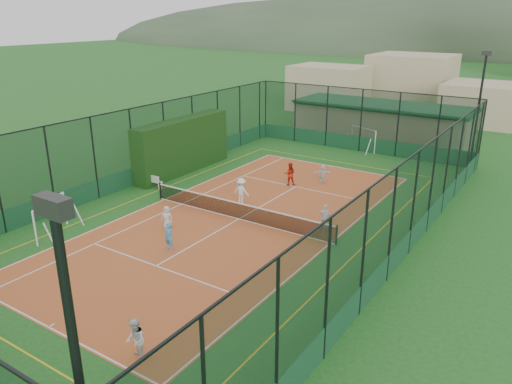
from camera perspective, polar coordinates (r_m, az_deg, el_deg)
ground at (r=27.31m, az=-1.98°, el=-3.12°), size 300.00×300.00×0.00m
court_slab at (r=27.31m, az=-1.98°, el=-3.12°), size 11.17×23.97×0.01m
tennis_net at (r=27.11m, az=-1.99°, el=-2.09°), size 11.67×0.12×1.06m
perimeter_fence at (r=26.43m, az=-2.04°, el=1.87°), size 18.12×34.12×5.00m
floodlight_ne at (r=38.13m, az=24.01°, el=8.31°), size 0.60×0.26×8.25m
clubhouse at (r=45.83m, az=14.19°, el=7.84°), size 15.20×7.20×3.15m
hedge_left at (r=35.35m, az=-8.39°, el=5.28°), size 1.29×8.59×3.76m
white_bench at (r=32.88m, az=-11.82°, el=1.33°), size 1.59×0.47×0.89m
futsal_goal_near at (r=27.15m, az=-22.40°, el=-2.79°), size 2.89×1.84×1.80m
futsal_goal_far at (r=41.86m, az=12.15°, el=5.94°), size 2.87×1.89×1.79m
child_near_left at (r=26.32m, az=-10.14°, el=-2.88°), size 0.71×0.60×1.23m
child_near_mid at (r=23.97m, az=-9.90°, el=-5.03°), size 0.51×0.34×1.37m
child_near_right at (r=17.11m, az=-13.63°, el=-16.14°), size 0.93×0.91×1.51m
child_far_left at (r=29.31m, az=-1.68°, el=0.14°), size 1.00×0.59×1.52m
child_far_right at (r=25.87m, az=7.90°, el=-2.94°), size 0.88×0.50×1.42m
child_far_back at (r=33.21m, az=7.61°, el=2.08°), size 1.15×0.86×1.21m
coach at (r=32.47m, az=3.89°, el=2.07°), size 0.92×0.86×1.50m
tennis_balls at (r=28.67m, az=-1.70°, el=-1.88°), size 4.19×0.69×0.07m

